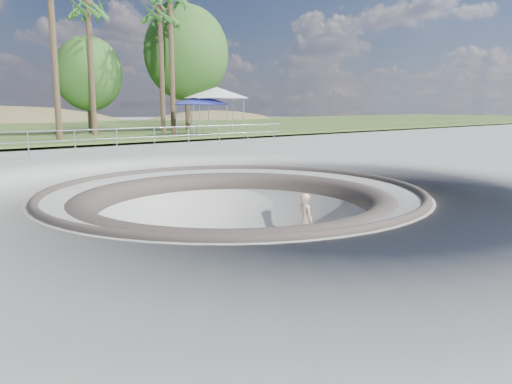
# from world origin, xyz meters

# --- Properties ---
(ground) EXTENTS (180.00, 180.00, 0.00)m
(ground) POSITION_xyz_m (0.00, 0.00, 0.00)
(ground) COLOR #AEAEA8
(ground) RESTS_ON ground
(skate_bowl) EXTENTS (14.00, 14.00, 4.10)m
(skate_bowl) POSITION_xyz_m (0.00, 0.00, -1.83)
(skate_bowl) COLOR #AEAEA8
(skate_bowl) RESTS_ON ground
(safety_railing) EXTENTS (25.00, 0.06, 1.03)m
(safety_railing) POSITION_xyz_m (0.00, 12.00, 0.69)
(safety_railing) COLOR #989BA0
(safety_railing) RESTS_ON ground
(skateboard) EXTENTS (0.84, 0.42, 0.08)m
(skateboard) POSITION_xyz_m (1.95, -0.83, -1.83)
(skateboard) COLOR #905E39
(skateboard) RESTS_ON ground
(skater) EXTENTS (0.53, 0.68, 1.65)m
(skater) POSITION_xyz_m (1.95, -0.83, -0.99)
(skater) COLOR beige
(skater) RESTS_ON skateboard
(canopy_white) EXTENTS (5.90, 5.90, 3.22)m
(canopy_white) POSITION_xyz_m (12.02, 18.00, 3.11)
(canopy_white) COLOR #989BA0
(canopy_white) RESTS_ON ground
(canopy_blue) EXTENTS (5.29, 5.29, 2.68)m
(canopy_blue) POSITION_xyz_m (10.74, 18.00, 2.62)
(canopy_blue) COLOR #989BA0
(canopy_blue) RESTS_ON ground
(palm_d) EXTENTS (2.60, 2.60, 9.41)m
(palm_d) POSITION_xyz_m (4.99, 22.32, 8.27)
(palm_d) COLOR brown
(palm_d) RESTS_ON ground
(palm_e) EXTENTS (2.60, 2.60, 10.61)m
(palm_e) POSITION_xyz_m (10.34, 21.07, 9.38)
(palm_e) COLOR brown
(palm_e) RESTS_ON ground
(palm_f) EXTENTS (2.60, 2.60, 9.54)m
(palm_f) POSITION_xyz_m (10.04, 22.01, 8.39)
(palm_f) COLOR brown
(palm_f) RESTS_ON ground
(bushy_tree_mid) EXTENTS (4.81, 4.37, 6.93)m
(bushy_tree_mid) POSITION_xyz_m (5.80, 24.91, 4.46)
(bushy_tree_mid) COLOR brown
(bushy_tree_mid) RESTS_ON ground
(bushy_tree_right) EXTENTS (6.99, 6.35, 10.08)m
(bushy_tree_right) POSITION_xyz_m (14.06, 25.12, 6.43)
(bushy_tree_right) COLOR brown
(bushy_tree_right) RESTS_ON ground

